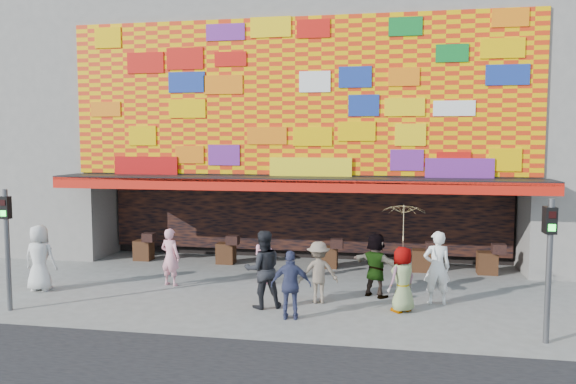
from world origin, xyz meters
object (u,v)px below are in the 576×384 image
Objects in this scene: ped_a at (40,258)px; ped_d at (318,272)px; signal_left at (7,236)px; ped_i at (265,257)px; ped_f at (376,265)px; ped_b at (170,257)px; parasol at (404,223)px; ped_c at (263,269)px; signal_right at (550,254)px; ped_g at (402,279)px; ped_h at (437,267)px; ped_e at (291,285)px.

ped_a reaches higher than ped_d.
ped_i is (5.57, 3.87, -1.10)m from signal_left.
signal_left is 7.74m from ped_d.
signal_left is 1.96× the size of ped_i.
ped_f is at bearing -157.77° from ped_i.
parasol is at bearing -177.36° from ped_b.
ped_i is at bearing 14.26° from ped_f.
signal_left is 6.30m from ped_c.
signal_right is 1.87× the size of ped_g.
ped_a is 1.07× the size of ped_f.
signal_right is at bearing 143.23° from ped_d.
parasol is at bearing 161.41° from ped_c.
ped_b is 3.53m from ped_c.
signal_left is 1.59× the size of ped_h.
signal_left reaches higher than ped_c.
ped_a reaches higher than ped_g.
parasol is (0.67, -1.23, 1.32)m from ped_f.
parasol is (2.57, 1.06, 1.37)m from ped_e.
ped_i is (5.94, 2.08, -0.16)m from ped_a.
ped_f reaches higher than ped_e.
ped_e is 2.78m from ped_g.
ped_e is (-0.46, -1.45, 0.01)m from ped_d.
ped_i is (-4.82, 1.38, -0.18)m from ped_h.
ped_c reaches higher than ped_h.
parasol reaches higher than ped_h.
ped_g reaches higher than ped_d.
signal_left is 12.40m from signal_right.
ped_g is (9.51, 1.64, -1.06)m from signal_left.
ped_i is (-1.37, 3.29, -0.05)m from ped_e.
ped_b is 1.09× the size of ped_i.
signal_left is at bearing -1.70° from ped_e.
ped_a is (-0.38, 1.79, -0.94)m from signal_left.
ped_b is 4.53m from ped_d.
ped_b is at bearing 45.30° from signal_left.
ped_c is 1.13× the size of ped_f.
ped_f reaches higher than ped_d.
signal_right is 9.95m from ped_b.
signal_left is at bearing -33.44° from ped_g.
signal_left reaches higher than ped_e.
signal_left is 7.04m from ped_e.
ped_h is at bearing -169.58° from ped_b.
ped_c is 3.14m from ped_f.
ped_b is 2.74m from ped_i.
ped_h is (10.76, 0.69, 0.02)m from ped_a.
signal_right is at bearing -29.63° from parasol.
ped_e is at bearing -20.81° from ped_g.
ped_c is at bearing 174.70° from ped_a.
ped_g is 0.85× the size of ped_h.
ped_a is at bearing 34.19° from ped_b.
parasol is at bearing -164.06° from ped_e.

